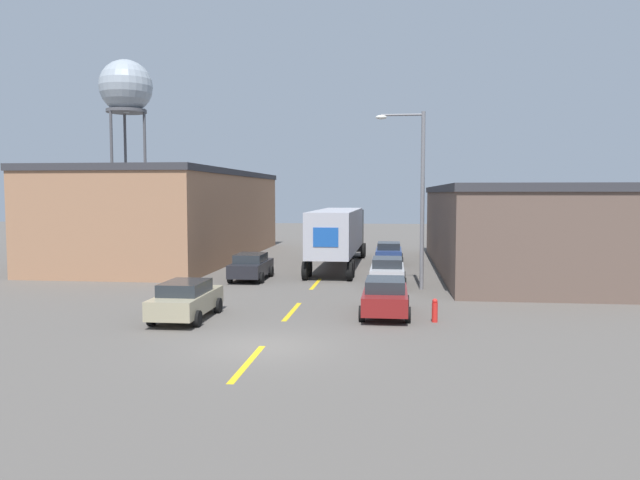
{
  "coord_description": "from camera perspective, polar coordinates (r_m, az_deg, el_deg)",
  "views": [
    {
      "loc": [
        4.06,
        -18.89,
        4.8
      ],
      "look_at": [
        0.35,
        12.56,
        2.42
      ],
      "focal_mm": 35.0,
      "sensor_mm": 36.0,
      "label": 1
    }
  ],
  "objects": [
    {
      "name": "ground_plane",
      "position": [
        19.91,
        -5.31,
        -9.67
      ],
      "size": [
        160.0,
        160.0,
        0.0
      ],
      "primitive_type": "plane",
      "color": "#56514C"
    },
    {
      "name": "fire_hydrant",
      "position": [
        23.75,
        10.45,
        -6.35
      ],
      "size": [
        0.22,
        0.22,
        0.89
      ],
      "color": "red",
      "rests_on": "ground_plane"
    },
    {
      "name": "parked_car_right_near",
      "position": [
        24.7,
        5.98,
        -5.12
      ],
      "size": [
        1.92,
        4.32,
        1.47
      ],
      "color": "maroon",
      "rests_on": "ground_plane"
    },
    {
      "name": "parked_car_right_mid",
      "position": [
        32.59,
        6.17,
        -2.84
      ],
      "size": [
        1.92,
        4.32,
        1.47
      ],
      "color": "#B2B2B7",
      "rests_on": "ground_plane"
    },
    {
      "name": "parked_car_right_far",
      "position": [
        42.74,
        6.31,
        -1.15
      ],
      "size": [
        1.92,
        4.32,
        1.47
      ],
      "color": "navy",
      "rests_on": "ground_plane"
    },
    {
      "name": "water_tower",
      "position": [
        66.37,
        -17.32,
        13.04
      ],
      "size": [
        5.22,
        5.22,
        17.97
      ],
      "color": "#47474C",
      "rests_on": "ground_plane"
    },
    {
      "name": "street_lamp",
      "position": [
        31.31,
        8.89,
        4.7
      ],
      "size": [
        2.45,
        0.32,
        8.8
      ],
      "color": "slate",
      "rests_on": "ground_plane"
    },
    {
      "name": "parked_car_left_near",
      "position": [
        24.38,
        -12.15,
        -5.32
      ],
      "size": [
        1.92,
        4.32,
        1.47
      ],
      "color": "tan",
      "rests_on": "ground_plane"
    },
    {
      "name": "semi_truck",
      "position": [
        40.78,
        1.76,
        0.81
      ],
      "size": [
        2.9,
        14.99,
        3.75
      ],
      "rotation": [
        0.0,
        0.0,
        -0.01
      ],
      "color": "black",
      "rests_on": "ground_plane"
    },
    {
      "name": "warehouse_left",
      "position": [
        47.22,
        -13.15,
        2.27
      ],
      "size": [
        10.53,
        25.0,
        6.43
      ],
      "color": "#9E7051",
      "rests_on": "ground_plane"
    },
    {
      "name": "road_centerline",
      "position": [
        25.51,
        -2.56,
        -6.54
      ],
      "size": [
        0.2,
        19.5,
        0.01
      ],
      "color": "gold",
      "rests_on": "ground_plane"
    },
    {
      "name": "parked_car_left_far",
      "position": [
        34.8,
        -6.32,
        -2.39
      ],
      "size": [
        1.92,
        4.32,
        1.47
      ],
      "color": "black",
      "rests_on": "ground_plane"
    },
    {
      "name": "warehouse_right",
      "position": [
        40.8,
        17.0,
        1.07
      ],
      "size": [
        9.24,
        24.35,
        5.26
      ],
      "color": "brown",
      "rests_on": "ground_plane"
    }
  ]
}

